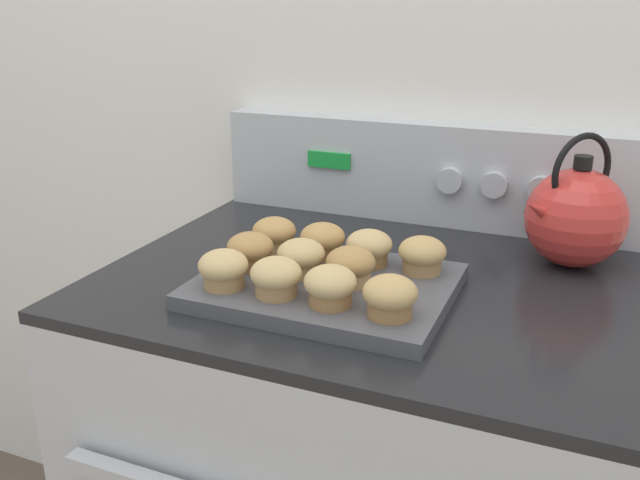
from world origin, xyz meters
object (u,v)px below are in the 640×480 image
object	(u,v)px
muffin_r0_c2	(331,286)
muffin_r2_c2	(371,248)
muffin_r0_c0	(223,269)
muffin_r0_c3	(390,296)
muffin_pan	(326,286)
muffin_r0_c1	(276,277)
tea_kettle	(575,216)
muffin_r1_c0	(250,250)
muffin_r2_c0	(274,234)
muffin_r1_c1	(301,257)
muffin_r2_c1	(323,240)
muffin_r2_c3	(422,255)
muffin_r1_c2	(352,266)

from	to	relation	value
muffin_r0_c2	muffin_r2_c2	size ratio (longest dim) A/B	1.00
muffin_r0_c0	muffin_r0_c3	size ratio (longest dim) A/B	1.00
muffin_pan	muffin_r0_c1	xyz separation A→B (m)	(-0.04, -0.08, 0.04)
muffin_r0_c2	tea_kettle	xyz separation A→B (m)	(0.27, 0.33, 0.03)
muffin_pan	muffin_r1_c0	size ratio (longest dim) A/B	5.11
muffin_r1_c0	tea_kettle	world-z (taller)	tea_kettle
muffin_r0_c1	muffin_r2_c0	size ratio (longest dim) A/B	1.00
muffin_r1_c1	tea_kettle	bearing A→B (deg)	35.39
muffin_r0_c3	muffin_r2_c1	bearing A→B (deg)	134.79
muffin_r1_c0	muffin_pan	bearing A→B (deg)	0.84
muffin_r0_c1	muffin_r1_c1	world-z (taller)	same
muffin_r2_c1	muffin_r2_c0	bearing A→B (deg)	-177.46
muffin_r2_c1	muffin_r2_c2	bearing A→B (deg)	-2.03
muffin_r0_c2	muffin_r1_c1	xyz separation A→B (m)	(-0.08, 0.08, 0.00)
muffin_r1_c0	muffin_r0_c3	bearing A→B (deg)	-17.72
muffin_r2_c1	muffin_r0_c0	bearing A→B (deg)	-116.71
muffin_r1_c0	muffin_r2_c0	size ratio (longest dim) A/B	1.00
muffin_r0_c2	muffin_r2_c3	bearing A→B (deg)	62.89
muffin_r0_c3	muffin_r2_c0	size ratio (longest dim) A/B	1.00
muffin_r2_c2	muffin_r1_c0	bearing A→B (deg)	-153.62
muffin_r1_c2	muffin_r2_c1	distance (m)	0.11
muffin_r0_c1	muffin_r0_c3	world-z (taller)	same
muffin_r0_c0	muffin_r2_c0	distance (m)	0.16
muffin_pan	muffin_r2_c2	size ratio (longest dim) A/B	5.11
muffin_r2_c1	muffin_r2_c2	distance (m)	0.08
muffin_r1_c2	tea_kettle	xyz separation A→B (m)	(0.27, 0.25, 0.03)
muffin_r2_c2	tea_kettle	xyz separation A→B (m)	(0.27, 0.17, 0.03)
muffin_r2_c2	muffin_r0_c2	bearing A→B (deg)	-90.58
muffin_r2_c1	muffin_r0_c3	bearing A→B (deg)	-45.21
muffin_r1_c1	tea_kettle	distance (m)	0.43
muffin_r0_c3	muffin_r1_c1	bearing A→B (deg)	153.30
muffin_r0_c2	muffin_r2_c2	distance (m)	0.15
muffin_r0_c0	muffin_r0_c1	size ratio (longest dim) A/B	1.00
muffin_r0_c1	muffin_r2_c2	xyz separation A→B (m)	(0.08, 0.15, 0.00)
muffin_r2_c3	muffin_r0_c0	bearing A→B (deg)	-146.27
muffin_pan	tea_kettle	distance (m)	0.40
muffin_r1_c2	muffin_r2_c1	size ratio (longest dim) A/B	1.00
muffin_r2_c1	muffin_pan	bearing A→B (deg)	-64.33
muffin_r0_c1	muffin_r2_c1	bearing A→B (deg)	89.52
muffin_r0_c1	muffin_r2_c3	bearing A→B (deg)	44.62
muffin_r0_c2	muffin_r0_c0	bearing A→B (deg)	-178.74
muffin_r1_c0	muffin_r1_c1	xyz separation A→B (m)	(0.08, 0.00, 0.00)
muffin_r0_c2	muffin_r0_c3	size ratio (longest dim) A/B	1.00
muffin_r1_c1	muffin_r1_c2	world-z (taller)	same
muffin_r0_c1	muffin_r0_c3	bearing A→B (deg)	-0.23
muffin_r1_c0	muffin_r1_c1	world-z (taller)	same
muffin_r0_c0	muffin_r2_c1	size ratio (longest dim) A/B	1.00
muffin_r1_c2	muffin_r2_c0	bearing A→B (deg)	153.97
muffin_r1_c0	muffin_r1_c1	size ratio (longest dim) A/B	1.00
muffin_r0_c2	muffin_r2_c1	world-z (taller)	same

